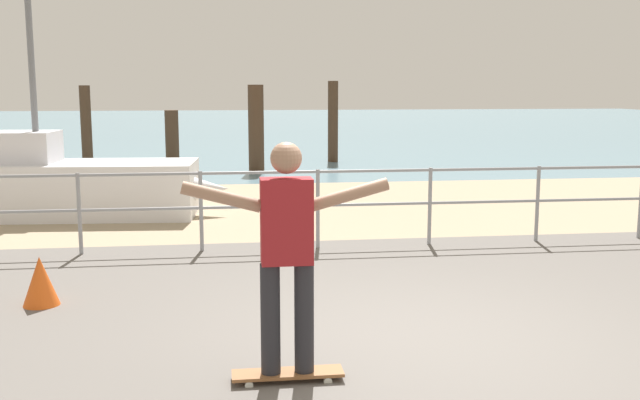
{
  "coord_description": "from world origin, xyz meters",
  "views": [
    {
      "loc": [
        -1.61,
        -5.67,
        2.11
      ],
      "look_at": [
        -0.59,
        2.0,
        0.9
      ],
      "focal_mm": 40.86,
      "sensor_mm": 36.0,
      "label": 1
    }
  ],
  "objects_px": {
    "traffic_cone": "(40,282)",
    "sailboat": "(68,185)",
    "skateboarder": "(287,245)",
    "skateboard": "(288,374)"
  },
  "relations": [
    {
      "from": "traffic_cone",
      "to": "sailboat",
      "type": "bearing_deg",
      "value": 98.44
    },
    {
      "from": "sailboat",
      "to": "skateboarder",
      "type": "xyz_separation_m",
      "value": [
        2.94,
        -7.14,
        0.49
      ]
    },
    {
      "from": "sailboat",
      "to": "traffic_cone",
      "type": "bearing_deg",
      "value": -81.56
    },
    {
      "from": "sailboat",
      "to": "skateboard",
      "type": "relative_size",
      "value": 6.99
    },
    {
      "from": "skateboarder",
      "to": "traffic_cone",
      "type": "relative_size",
      "value": 3.3
    },
    {
      "from": "skateboard",
      "to": "traffic_cone",
      "type": "xyz_separation_m",
      "value": [
        -2.2,
        2.13,
        0.18
      ]
    },
    {
      "from": "sailboat",
      "to": "traffic_cone",
      "type": "relative_size",
      "value": 11.18
    },
    {
      "from": "sailboat",
      "to": "skateboarder",
      "type": "distance_m",
      "value": 7.74
    },
    {
      "from": "sailboat",
      "to": "skateboarder",
      "type": "bearing_deg",
      "value": -67.61
    },
    {
      "from": "sailboat",
      "to": "traffic_cone",
      "type": "height_order",
      "value": "sailboat"
    }
  ]
}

